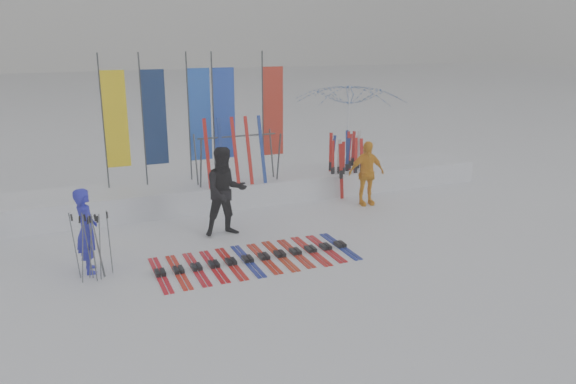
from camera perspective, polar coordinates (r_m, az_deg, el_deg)
name	(u,v)px	position (r m, az deg, el deg)	size (l,w,h in m)	color
ground	(311,265)	(10.69, 2.34, -7.45)	(120.00, 120.00, 0.00)	white
snow_bank	(236,190)	(14.65, -5.26, 0.24)	(14.00, 1.60, 0.60)	white
person_blue	(87,231)	(10.78, -19.78, -3.70)	(0.58, 0.38, 1.58)	#2022BC
person_black	(226,192)	(12.03, -6.37, 0.03)	(0.94, 0.73, 1.93)	black
person_yellow	(366,173)	(14.30, 7.96, 1.91)	(0.96, 0.40, 1.64)	#FEA510
tent_canopy	(349,132)	(16.51, 6.19, 6.12)	(3.19, 3.25, 2.93)	white
ski_row	(255,258)	(10.92, -3.37, -6.74)	(3.84, 1.69, 0.07)	red
pole_cluster	(93,245)	(10.54, -19.24, -5.15)	(0.65, 0.64, 1.25)	#595B60
feather_flags	(194,116)	(14.30, -9.50, 7.66)	(4.55, 0.15, 3.20)	#383A3F
ski_rack	(238,152)	(14.01, -5.14, 4.07)	(2.04, 0.80, 1.23)	#383A3F
upright_skis	(347,164)	(15.43, 6.01, 2.85)	(1.21, 1.11, 1.70)	silver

